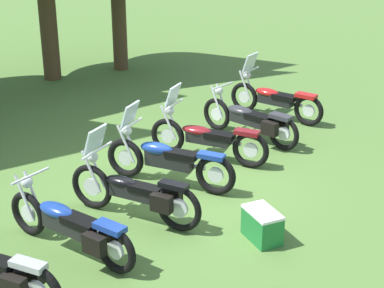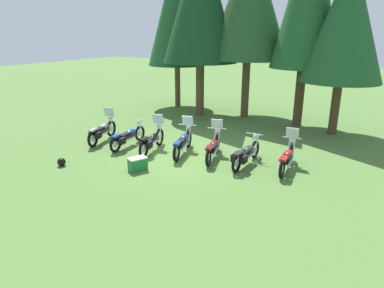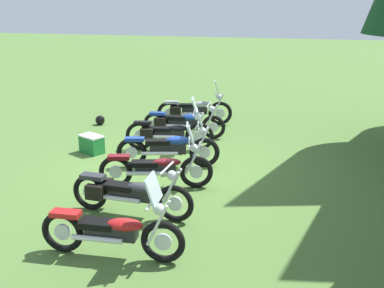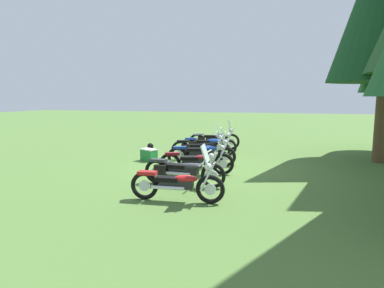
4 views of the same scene
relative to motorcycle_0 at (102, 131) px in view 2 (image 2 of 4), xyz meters
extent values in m
plane|color=#4C7033|center=(3.83, 0.31, -0.48)|extent=(80.00, 80.00, 0.00)
torus|color=black|center=(-0.21, 0.78, -0.11)|extent=(0.29, 0.74, 0.74)
cylinder|color=silver|center=(-0.21, 0.78, -0.11)|extent=(0.12, 0.28, 0.28)
torus|color=black|center=(0.19, -0.74, -0.11)|extent=(0.29, 0.74, 0.74)
cylinder|color=silver|center=(0.19, -0.74, -0.11)|extent=(0.12, 0.28, 0.28)
cube|color=black|center=(-0.01, 0.02, 0.01)|extent=(0.38, 0.80, 0.26)
ellipsoid|color=#9EA0A8|center=(-0.06, 0.23, 0.17)|extent=(0.37, 0.60, 0.20)
cube|color=black|center=(0.05, -0.19, 0.14)|extent=(0.35, 0.56, 0.10)
cube|color=#9EA0A8|center=(0.17, -0.66, 0.23)|extent=(0.28, 0.47, 0.08)
cylinder|color=silver|center=(-0.26, 0.71, 0.19)|extent=(0.13, 0.34, 0.65)
cylinder|color=silver|center=(-0.13, 0.74, 0.19)|extent=(0.13, 0.34, 0.65)
cylinder|color=silver|center=(-0.17, 0.65, 0.53)|extent=(0.67, 0.21, 0.04)
sphere|color=silver|center=(-0.20, 0.74, 0.41)|extent=(0.21, 0.21, 0.17)
cylinder|color=silver|center=(0.15, -0.12, -0.09)|extent=(0.28, 0.77, 0.08)
cube|color=silver|center=(-0.18, 0.67, 0.71)|extent=(0.46, 0.26, 0.39)
cube|color=black|center=(0.00, -0.58, -0.01)|extent=(0.22, 0.35, 0.26)
cube|color=black|center=(0.29, -0.51, -0.01)|extent=(0.22, 0.35, 0.26)
torus|color=black|center=(1.31, 0.91, -0.14)|extent=(0.15, 0.67, 0.67)
cylinder|color=silver|center=(1.31, 0.91, -0.14)|extent=(0.07, 0.26, 0.25)
torus|color=black|center=(1.43, -0.76, -0.14)|extent=(0.15, 0.67, 0.67)
cylinder|color=silver|center=(1.43, -0.76, -0.14)|extent=(0.07, 0.26, 0.25)
cube|color=black|center=(1.37, 0.08, -0.04)|extent=(0.28, 0.84, 0.23)
ellipsoid|color=navy|center=(1.35, 0.31, 0.11)|extent=(0.32, 0.61, 0.18)
cube|color=black|center=(1.38, -0.15, 0.08)|extent=(0.30, 0.57, 0.10)
cube|color=navy|center=(1.42, -0.68, 0.17)|extent=(0.23, 0.45, 0.08)
cylinder|color=silver|center=(1.23, 0.85, 0.16)|extent=(0.07, 0.34, 0.65)
cylinder|color=silver|center=(1.40, 0.86, 0.16)|extent=(0.07, 0.34, 0.65)
cylinder|color=silver|center=(1.32, 0.77, 0.49)|extent=(0.66, 0.08, 0.04)
sphere|color=silver|center=(1.31, 0.86, 0.37)|extent=(0.18, 0.18, 0.17)
cylinder|color=silver|center=(1.52, -0.10, -0.12)|extent=(0.14, 0.83, 0.08)
cube|color=black|center=(1.24, -0.57, -0.04)|extent=(0.16, 0.33, 0.26)
cube|color=black|center=(1.59, -0.55, -0.04)|extent=(0.16, 0.33, 0.26)
torus|color=black|center=(2.43, 0.80, -0.11)|extent=(0.25, 0.74, 0.73)
cylinder|color=silver|center=(2.43, 0.80, -0.11)|extent=(0.11, 0.29, 0.29)
torus|color=black|center=(2.76, -0.69, -0.11)|extent=(0.25, 0.74, 0.73)
cylinder|color=silver|center=(2.76, -0.69, -0.11)|extent=(0.11, 0.29, 0.29)
cube|color=black|center=(2.60, 0.06, -0.02)|extent=(0.34, 0.78, 0.20)
ellipsoid|color=black|center=(2.55, 0.26, 0.11)|extent=(0.34, 0.58, 0.16)
cube|color=black|center=(2.64, -0.15, 0.08)|extent=(0.32, 0.54, 0.10)
cube|color=black|center=(2.74, -0.61, 0.24)|extent=(0.26, 0.47, 0.08)
cylinder|color=silver|center=(2.38, 0.73, 0.19)|extent=(0.12, 0.34, 0.65)
cylinder|color=silver|center=(2.51, 0.76, 0.19)|extent=(0.12, 0.34, 0.65)
cylinder|color=silver|center=(2.46, 0.67, 0.53)|extent=(0.75, 0.20, 0.04)
sphere|color=silver|center=(2.44, 0.75, 0.41)|extent=(0.20, 0.20, 0.17)
cylinder|color=silver|center=(2.75, -0.08, -0.09)|extent=(0.24, 0.76, 0.08)
cube|color=silver|center=(2.46, 0.69, 0.71)|extent=(0.46, 0.24, 0.39)
cube|color=black|center=(2.57, -0.53, -0.01)|extent=(0.21, 0.34, 0.26)
cube|color=black|center=(2.86, -0.46, -0.01)|extent=(0.21, 0.34, 0.26)
torus|color=black|center=(3.58, 1.22, -0.13)|extent=(0.30, 0.70, 0.70)
cylinder|color=silver|center=(3.58, 1.22, -0.13)|extent=(0.12, 0.27, 0.26)
torus|color=black|center=(4.02, -0.40, -0.13)|extent=(0.30, 0.70, 0.70)
cylinder|color=silver|center=(4.02, -0.40, -0.13)|extent=(0.12, 0.27, 0.26)
cube|color=black|center=(3.80, 0.41, -0.01)|extent=(0.42, 0.85, 0.27)
ellipsoid|color=navy|center=(3.74, 0.63, 0.16)|extent=(0.40, 0.63, 0.21)
cube|color=black|center=(3.86, 0.19, 0.13)|extent=(0.37, 0.59, 0.10)
cube|color=navy|center=(4.00, -0.32, 0.19)|extent=(0.30, 0.47, 0.08)
cylinder|color=silver|center=(3.52, 1.14, 0.17)|extent=(0.13, 0.34, 0.65)
cylinder|color=silver|center=(3.67, 1.18, 0.17)|extent=(0.13, 0.34, 0.65)
cylinder|color=silver|center=(3.61, 1.08, 0.51)|extent=(0.71, 0.23, 0.04)
sphere|color=silver|center=(3.59, 1.17, 0.39)|extent=(0.21, 0.21, 0.17)
cylinder|color=silver|center=(3.97, 0.27, -0.11)|extent=(0.30, 0.82, 0.08)
cube|color=silver|center=(3.61, 1.10, 0.69)|extent=(0.46, 0.26, 0.39)
torus|color=black|center=(4.82, 1.35, -0.13)|extent=(0.28, 0.69, 0.68)
cylinder|color=silver|center=(4.82, 1.35, -0.13)|extent=(0.12, 0.26, 0.26)
torus|color=black|center=(5.25, -0.24, -0.13)|extent=(0.28, 0.69, 0.68)
cylinder|color=silver|center=(5.25, -0.24, -0.13)|extent=(0.12, 0.26, 0.26)
cube|color=black|center=(5.03, 0.56, -0.04)|extent=(0.42, 0.84, 0.20)
ellipsoid|color=maroon|center=(4.97, 0.77, 0.08)|extent=(0.41, 0.63, 0.16)
cube|color=black|center=(5.09, 0.34, 0.05)|extent=(0.39, 0.59, 0.10)
cube|color=maroon|center=(5.23, -0.16, 0.19)|extent=(0.31, 0.48, 0.08)
cylinder|color=silver|center=(4.75, 1.27, 0.16)|extent=(0.13, 0.34, 0.65)
cylinder|color=silver|center=(4.91, 1.31, 0.16)|extent=(0.13, 0.34, 0.65)
cylinder|color=silver|center=(4.85, 1.21, 0.50)|extent=(0.71, 0.23, 0.04)
sphere|color=silver|center=(4.83, 1.30, 0.38)|extent=(0.21, 0.21, 0.17)
cylinder|color=silver|center=(5.21, 0.42, -0.11)|extent=(0.29, 0.81, 0.08)
cube|color=silver|center=(4.85, 1.23, 0.68)|extent=(0.46, 0.26, 0.39)
torus|color=black|center=(6.37, 1.38, -0.14)|extent=(0.12, 0.68, 0.67)
cylinder|color=silver|center=(6.37, 1.38, -0.14)|extent=(0.06, 0.26, 0.26)
torus|color=black|center=(6.32, -0.26, -0.14)|extent=(0.12, 0.68, 0.67)
cylinder|color=silver|center=(6.32, -0.26, -0.14)|extent=(0.06, 0.26, 0.26)
cube|color=black|center=(6.35, 0.56, -0.05)|extent=(0.25, 0.82, 0.21)
ellipsoid|color=#2D2D33|center=(6.35, 0.79, 0.08)|extent=(0.30, 0.58, 0.16)
cube|color=black|center=(6.34, 0.34, 0.05)|extent=(0.28, 0.55, 0.10)
cube|color=#2D2D33|center=(6.32, -0.18, 0.18)|extent=(0.22, 0.45, 0.08)
cylinder|color=silver|center=(6.28, 1.32, 0.16)|extent=(0.05, 0.34, 0.65)
cylinder|color=silver|center=(6.46, 1.32, 0.16)|extent=(0.05, 0.34, 0.65)
cylinder|color=silver|center=(6.37, 1.24, 0.50)|extent=(0.63, 0.06, 0.04)
sphere|color=silver|center=(6.37, 1.33, 0.38)|extent=(0.18, 0.18, 0.17)
cylinder|color=silver|center=(6.49, 0.38, -0.12)|extent=(0.11, 0.81, 0.08)
cube|color=black|center=(6.15, -0.05, -0.04)|extent=(0.15, 0.32, 0.26)
cube|color=black|center=(6.51, -0.06, -0.04)|extent=(0.15, 0.32, 0.26)
torus|color=black|center=(7.66, 1.60, -0.14)|extent=(0.15, 0.67, 0.67)
cylinder|color=silver|center=(7.66, 1.60, -0.14)|extent=(0.07, 0.26, 0.25)
torus|color=black|center=(7.78, 0.04, -0.14)|extent=(0.15, 0.67, 0.67)
cylinder|color=silver|center=(7.78, 0.04, -0.14)|extent=(0.07, 0.26, 0.25)
cube|color=black|center=(7.72, 0.82, -0.05)|extent=(0.29, 0.79, 0.21)
ellipsoid|color=#B21919|center=(7.70, 1.03, 0.08)|extent=(0.33, 0.57, 0.16)
cube|color=black|center=(7.73, 0.60, 0.05)|extent=(0.31, 0.53, 0.10)
cube|color=#B21919|center=(7.77, 0.12, 0.17)|extent=(0.24, 0.45, 0.08)
cylinder|color=silver|center=(7.58, 1.53, 0.15)|extent=(0.07, 0.34, 0.65)
cylinder|color=silver|center=(7.75, 1.54, 0.15)|extent=(0.07, 0.34, 0.65)
cylinder|color=silver|center=(7.67, 1.46, 0.49)|extent=(0.65, 0.08, 0.04)
sphere|color=silver|center=(7.66, 1.55, 0.37)|extent=(0.18, 0.18, 0.17)
cylinder|color=silver|center=(7.87, 0.66, -0.12)|extent=(0.14, 0.78, 0.08)
cube|color=silver|center=(7.67, 1.48, 0.67)|extent=(0.45, 0.18, 0.39)
cylinder|color=brown|center=(-1.11, 7.81, 0.81)|extent=(0.34, 0.34, 2.58)
cone|color=#1E5128|center=(-1.11, 7.81, 5.26)|extent=(3.50, 3.50, 6.31)
cylinder|color=brown|center=(1.21, 6.50, 0.99)|extent=(0.46, 0.46, 2.93)
cylinder|color=brown|center=(3.51, 7.49, 1.08)|extent=(0.42, 0.42, 3.10)
cylinder|color=#4C3823|center=(6.58, 6.93, 0.96)|extent=(0.44, 0.44, 2.86)
cylinder|color=#4C3823|center=(8.37, 6.22, 0.73)|extent=(0.39, 0.39, 2.40)
cone|color=#1E5128|center=(8.37, 6.22, 4.50)|extent=(3.48, 3.48, 5.15)
cube|color=#1E7233|center=(3.32, -1.77, -0.27)|extent=(0.58, 0.69, 0.42)
cube|color=silver|center=(3.32, -1.77, -0.04)|extent=(0.59, 0.71, 0.04)
sphere|color=black|center=(0.75, -2.81, -0.33)|extent=(0.29, 0.29, 0.29)
camera|label=1|loc=(-3.31, -5.95, 4.23)|focal=58.71mm
camera|label=2|loc=(10.36, -10.23, 4.05)|focal=31.95mm
camera|label=3|loc=(13.20, 3.55, 3.17)|focal=42.62mm
camera|label=4|loc=(14.78, 3.22, 1.93)|focal=31.26mm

